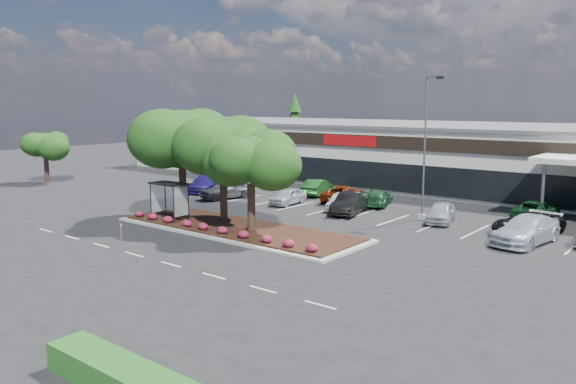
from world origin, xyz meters
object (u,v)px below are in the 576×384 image
Objects in this scene: survey_stake at (121,230)px; car_0 at (207,183)px; light_pole at (426,157)px; car_1 at (227,189)px.

car_0 is at bearing 121.53° from survey_stake.
car_0 is (-22.11, -0.58, -3.77)m from light_pole.
car_0 is (-10.40, 16.95, 0.12)m from survey_stake.
light_pole is at bearing 56.25° from survey_stake.
car_0 is at bearing 176.52° from car_1.
survey_stake is 16.37m from car_1.
car_1 is at bearing -43.40° from car_0.
light_pole reaches higher than car_0.
car_1 is (-17.68, -2.29, -3.75)m from light_pole.
light_pole is 22.44m from car_0.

